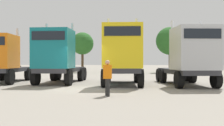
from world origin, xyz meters
TOP-DOWN VIEW (x-y plane):
  - ground at (0.00, 0.00)m, footprint 200.00×200.00m
  - semi_truck_orange at (-6.54, 2.91)m, footprint 3.34×6.60m
  - semi_truck_teal at (-2.34, 2.76)m, footprint 2.68×6.28m
  - semi_truck_yellow at (2.25, 2.02)m, footprint 2.89×6.02m
  - semi_truck_silver at (6.54, 2.01)m, footprint 3.38×6.45m
  - visitor_in_hivis at (1.87, -2.87)m, footprint 0.50×0.50m
  - oak_far_left at (-4.82, 21.76)m, footprint 3.27×3.27m
  - oak_far_centre at (1.76, 22.03)m, footprint 3.75×3.75m
  - oak_far_right at (7.80, 22.04)m, footprint 3.97×3.97m

SIDE VIEW (x-z plane):
  - ground at x=0.00m, z-range 0.00..0.00m
  - visitor_in_hivis at x=1.87m, z-range 0.12..1.75m
  - semi_truck_orange at x=-6.54m, z-range -0.22..3.80m
  - semi_truck_silver at x=6.54m, z-range -0.22..4.01m
  - semi_truck_teal at x=-2.34m, z-range -0.24..4.06m
  - semi_truck_yellow at x=2.25m, z-range -0.23..4.21m
  - oak_far_left at x=-4.82m, z-range 1.26..7.11m
  - oak_far_centre at x=1.76m, z-range 1.22..7.45m
  - oak_far_right at x=7.80m, z-range 1.24..7.74m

